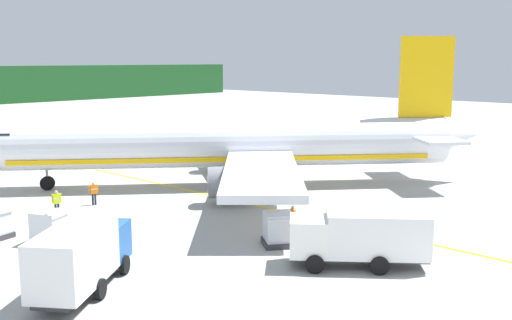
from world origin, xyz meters
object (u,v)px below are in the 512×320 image
service_truck_catering (360,236)px  cargo_container_mid (50,227)px  airliner_foreground (230,144)px  cargo_container_near (279,229)px  service_truck_fuel (81,255)px  crew_loader_left (293,217)px  crew_supervisor (83,240)px  crew_marshaller (57,201)px  crew_loader_right (94,191)px

service_truck_catering → cargo_container_mid: size_ratio=2.87×
airliner_foreground → cargo_container_near: bearing=-125.1°
service_truck_fuel → crew_loader_left: bearing=-4.1°
service_truck_catering → crew_loader_left: bearing=69.5°
cargo_container_mid → service_truck_fuel: bearing=-108.6°
airliner_foreground → cargo_container_mid: airliner_foreground is taller
service_truck_catering → cargo_container_near: 5.15m
airliner_foreground → cargo_container_mid: size_ratio=14.70×
cargo_container_near → crew_supervisor: bearing=146.2°
airliner_foreground → crew_marshaller: (-14.31, 1.47, -2.38)m
cargo_container_mid → crew_loader_right: bearing=42.5°
airliner_foreground → crew_marshaller: airliner_foreground is taller
crew_marshaller → crew_loader_right: crew_marshaller is taller
cargo_container_mid → crew_marshaller: (3.22, 5.06, 0.09)m
crew_marshaller → crew_loader_right: (3.32, 0.93, -0.04)m
airliner_foreground → crew_loader_right: 11.50m
crew_loader_left → crew_supervisor: crew_supervisor is taller
service_truck_fuel → cargo_container_mid: 7.99m
airliner_foreground → crew_supervisor: 19.37m
crew_loader_right → cargo_container_mid: bearing=-137.5°
service_truck_fuel → cargo_container_near: (10.86, -1.97, -0.72)m
airliner_foreground → crew_loader_right: airliner_foreground is taller
cargo_container_mid → crew_supervisor: (-0.21, -3.80, 0.09)m
cargo_container_near → crew_loader_left: 2.61m
crew_marshaller → crew_supervisor: bearing=-111.2°
crew_supervisor → service_truck_fuel: bearing=-121.8°
service_truck_fuel → crew_marshaller: 13.87m
cargo_container_near → crew_loader_left: bearing=22.9°
service_truck_fuel → crew_supervisor: size_ratio=3.92×
airliner_foreground → crew_supervisor: (-17.74, -7.39, -2.38)m
airliner_foreground → service_truck_fuel: (-20.06, -11.13, -1.74)m
service_truck_catering → cargo_container_near: size_ratio=2.72×
service_truck_fuel → service_truck_catering: (10.97, -7.08, -0.11)m
cargo_container_mid → crew_supervisor: 3.81m
crew_loader_left → crew_supervisor: bearing=156.8°
crew_loader_left → service_truck_catering: bearing=-110.5°
service_truck_fuel → airliner_foreground: bearing=29.0°
service_truck_fuel → cargo_container_near: service_truck_fuel is taller
service_truck_catering → crew_supervisor: size_ratio=3.83×
airliner_foreground → crew_marshaller: bearing=174.1°
crew_marshaller → crew_loader_left: 15.50m
service_truck_catering → cargo_container_mid: 16.90m
service_truck_fuel → crew_loader_left: 13.32m
airliner_foreground → cargo_container_mid: bearing=-168.4°
cargo_container_mid → crew_loader_left: (10.73, -8.50, 0.04)m
cargo_container_mid → airliner_foreground: bearing=11.6°
airliner_foreground → cargo_container_near: 16.20m
crew_marshaller → airliner_foreground: bearing=-5.9°
cargo_container_near → cargo_container_mid: (-8.32, 9.52, -0.00)m
airliner_foreground → service_truck_fuel: bearing=-151.0°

